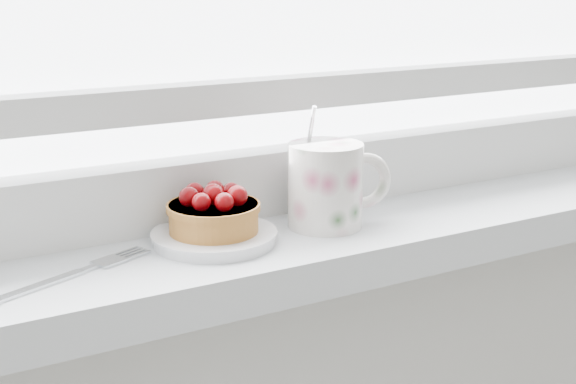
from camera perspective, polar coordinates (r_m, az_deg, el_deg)
saucer at (r=0.79m, az=-5.27°, el=-3.22°), size 0.12×0.12×0.01m
raspberry_tart at (r=0.78m, az=-5.31°, el=-1.42°), size 0.09×0.09×0.05m
floral_mug at (r=0.83m, az=2.87°, el=0.62°), size 0.12×0.09×0.13m
fork at (r=0.73m, az=-15.43°, el=-5.77°), size 0.17×0.08×0.00m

